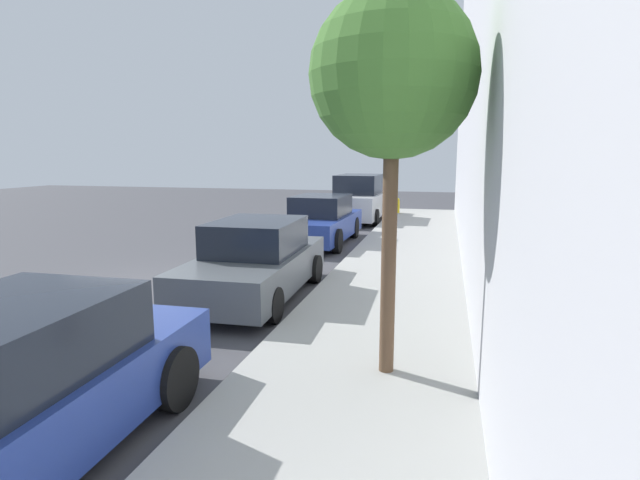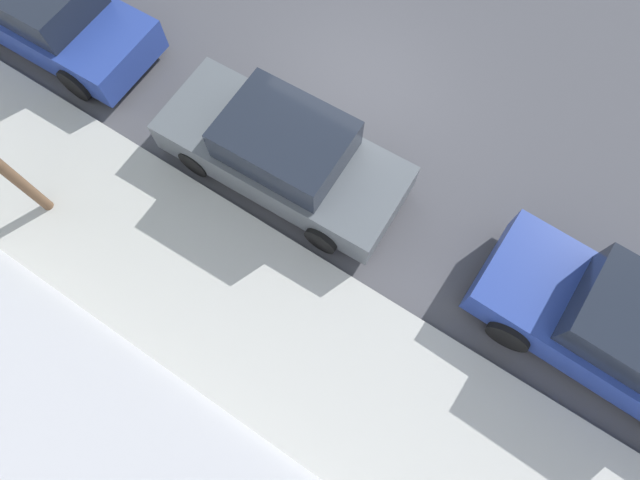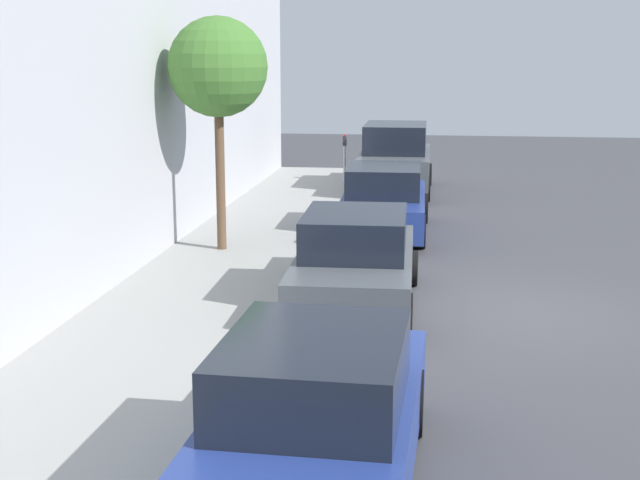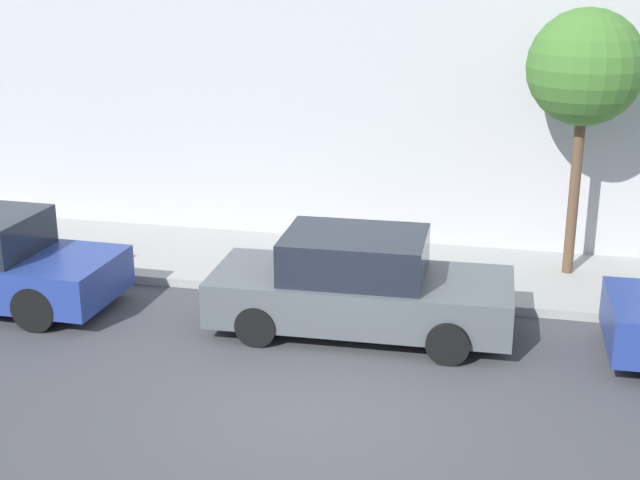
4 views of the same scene
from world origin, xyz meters
TOP-DOWN VIEW (x-y plane):
  - ground_plane at (0.00, 0.00)m, footprint 60.00×60.00m
  - sidewalk at (4.97, 0.00)m, footprint 2.95×32.00m
  - parked_sedan_second at (2.30, -5.86)m, footprint 1.92×4.54m
  - parked_sedan_third at (2.38, -0.06)m, footprint 1.92×4.55m
  - parked_sedan_fourth at (2.15, 6.17)m, footprint 1.93×4.55m

SIDE VIEW (x-z plane):
  - ground_plane at x=0.00m, z-range 0.00..0.00m
  - sidewalk at x=4.97m, z-range 0.00..0.15m
  - parked_sedan_second at x=2.30m, z-range -0.05..1.49m
  - parked_sedan_fourth at x=2.15m, z-range -0.05..1.49m
  - parked_sedan_third at x=2.38m, z-range -0.04..1.50m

